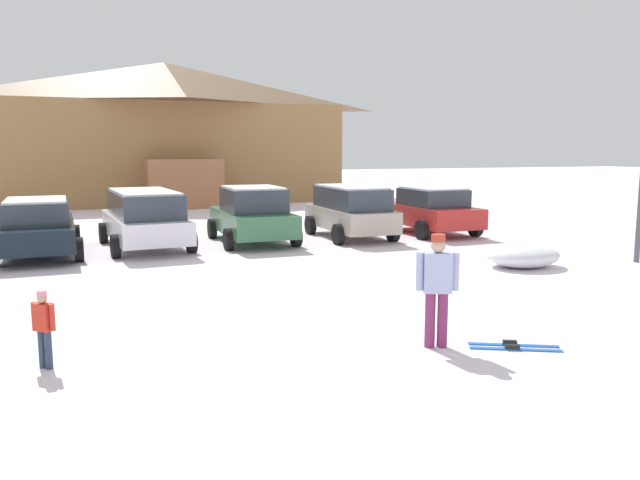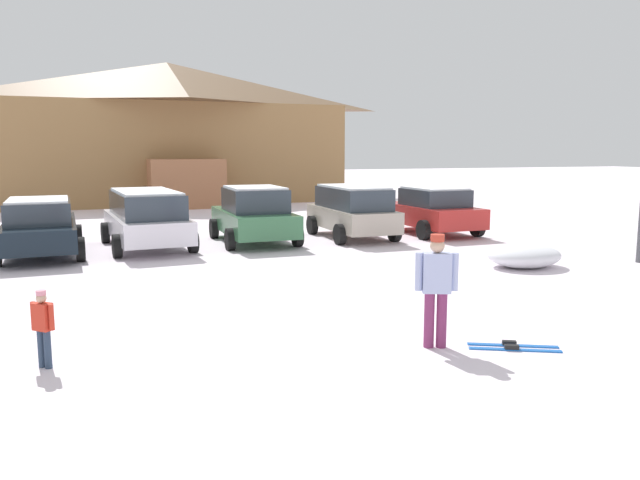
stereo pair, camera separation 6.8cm
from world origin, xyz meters
The scene contains 10 objects.
ski_lodge centered at (0.70, 33.27, 3.87)m, with size 18.67×11.32×7.65m.
parked_black_sedan centered at (-4.87, 15.25, 0.80)m, with size 2.31×4.74×1.56m.
parked_white_suv centered at (-2.04, 15.66, 0.91)m, with size 2.54×4.92×1.69m.
parked_green_coupe centered at (1.17, 15.60, 0.87)m, with size 2.26×4.22×1.74m.
parked_beige_suv centered at (4.41, 15.50, 0.91)m, with size 2.07×4.07×1.70m.
parked_red_sedan centered at (7.37, 15.52, 0.81)m, with size 2.34×4.06×1.60m.
skier_child_in_red_jacket centered at (-4.16, 5.63, 0.59)m, with size 0.30×0.29×1.05m.
skier_adult_in_blue_parka centered at (1.13, 4.62, 0.94)m, with size 0.58×0.37×1.67m.
pair_of_skis centered at (2.18, 4.19, 0.02)m, with size 1.29×0.85×0.08m.
plowed_snow_pile centered at (6.40, 9.36, 0.29)m, with size 1.87×1.49×0.58m, color white.
Camera 1 is at (-3.51, -3.05, 2.87)m, focal length 35.00 mm.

